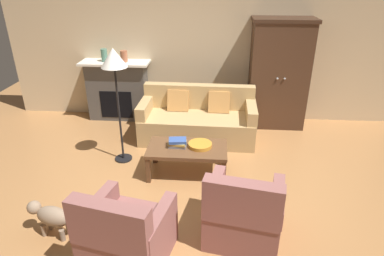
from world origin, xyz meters
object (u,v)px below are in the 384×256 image
object	(u,v)px
fruit_bowl	(200,145)
armchair_near_right	(243,214)
couch	(198,120)
floor_lamp	(114,65)
dog	(51,216)
fireplace	(118,90)
coffee_table	(187,151)
mantel_vase_terracotta	(124,56)
armchair_near_left	(126,235)
armoire	(278,74)
book_stack	(178,143)
mantel_vase_jade	(104,55)

from	to	relation	value
fruit_bowl	armchair_near_right	bearing A→B (deg)	-67.01
couch	floor_lamp	xyz separation A→B (m)	(-1.09, -0.83, 1.16)
dog	fireplace	bearing A→B (deg)	92.39
fireplace	coffee_table	world-z (taller)	fireplace
mantel_vase_terracotta	dog	world-z (taller)	mantel_vase_terracotta
fruit_bowl	mantel_vase_terracotta	xyz separation A→B (m)	(-1.49, 1.82, 0.78)
armchair_near_left	floor_lamp	world-z (taller)	floor_lamp
armoire	mantel_vase_terracotta	distance (m)	2.78
floor_lamp	armchair_near_right	bearing A→B (deg)	-41.53
couch	dog	bearing A→B (deg)	-120.12
couch	book_stack	distance (m)	1.15
couch	armchair_near_right	size ratio (longest dim) A/B	2.16
couch	mantel_vase_terracotta	distance (m)	1.80
mantel_vase_terracotta	dog	size ratio (longest dim) A/B	0.36
fireplace	fruit_bowl	size ratio (longest dim) A/B	3.82
fireplace	dog	size ratio (longest dim) A/B	2.24
armchair_near_left	mantel_vase_jade	bearing A→B (deg)	109.37
couch	mantel_vase_jade	bearing A→B (deg)	157.79
armoire	fireplace	bearing A→B (deg)	178.49
mantel_vase_jade	floor_lamp	size ratio (longest dim) A/B	0.13
book_stack	armchair_near_left	distance (m)	1.68
armoire	floor_lamp	xyz separation A→B (m)	(-2.47, -1.48, 0.51)
armchair_near_right	book_stack	bearing A→B (deg)	124.40
fruit_bowl	armchair_near_left	bearing A→B (deg)	-110.70
couch	coffee_table	size ratio (longest dim) A/B	1.76
coffee_table	mantel_vase_jade	xyz separation A→B (m)	(-1.67, 1.85, 0.87)
mantel_vase_terracotta	armoire	bearing A→B (deg)	-1.24
coffee_table	book_stack	distance (m)	0.17
mantel_vase_terracotta	floor_lamp	world-z (taller)	floor_lamp
book_stack	armchair_near_left	xyz separation A→B (m)	(-0.31, -1.64, -0.16)
armchair_near_right	mantel_vase_terracotta	bearing A→B (deg)	123.34
armoire	fruit_bowl	bearing A→B (deg)	-126.09
armchair_near_left	dog	bearing A→B (deg)	162.16
armoire	mantel_vase_jade	distance (m)	3.14
mantel_vase_jade	armchair_near_right	bearing A→B (deg)	-52.22
armchair_near_left	dog	distance (m)	0.96
coffee_table	floor_lamp	bearing A→B (deg)	162.98
armchair_near_right	fruit_bowl	bearing A→B (deg)	112.99
coffee_table	mantel_vase_terracotta	distance (m)	2.43
fireplace	dog	distance (m)	3.22
book_stack	armchair_near_left	world-z (taller)	armchair_near_left
dog	fruit_bowl	bearing A→B (deg)	41.64
armchair_near_right	dog	xyz separation A→B (m)	(-2.06, -0.12, -0.07)
coffee_table	mantel_vase_jade	size ratio (longest dim) A/B	4.86
armchair_near_left	armchair_near_right	size ratio (longest dim) A/B	1.02
fireplace	mantel_vase_jade	distance (m)	0.69
couch	armchair_near_right	bearing A→B (deg)	-74.98
fireplace	coffee_table	xyz separation A→B (m)	(1.49, -1.87, -0.20)
armoire	mantel_vase_terracotta	world-z (taller)	armoire
book_stack	floor_lamp	bearing A→B (deg)	161.51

